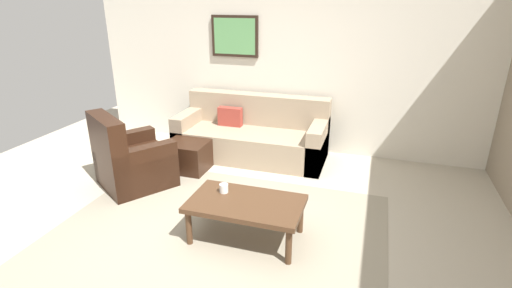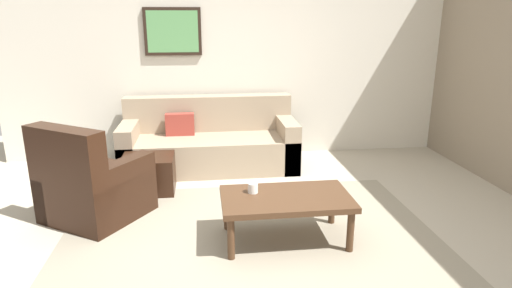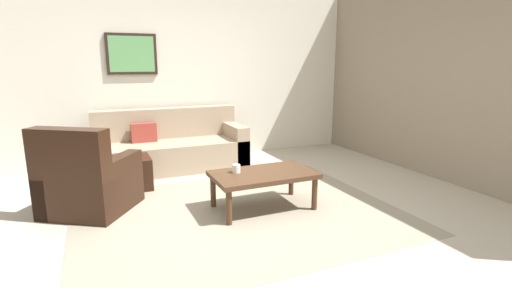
{
  "view_description": "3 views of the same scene",
  "coord_description": "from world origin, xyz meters",
  "px_view_note": "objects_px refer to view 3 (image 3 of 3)",
  "views": [
    {
      "loc": [
        1.38,
        -3.04,
        2.26
      ],
      "look_at": [
        0.27,
        0.46,
        0.84
      ],
      "focal_mm": 27.01,
      "sensor_mm": 36.0,
      "label": 1
    },
    {
      "loc": [
        -0.38,
        -3.33,
        1.87
      ],
      "look_at": [
        0.05,
        0.07,
        0.86
      ],
      "focal_mm": 30.51,
      "sensor_mm": 36.0,
      "label": 2
    },
    {
      "loc": [
        -1.33,
        -3.52,
        1.58
      ],
      "look_at": [
        0.26,
        0.13,
        0.7
      ],
      "focal_mm": 26.43,
      "sensor_mm": 36.0,
      "label": 3
    }
  ],
  "objects_px": {
    "armchair_leather": "(87,185)",
    "framed_artwork": "(132,54)",
    "coffee_table": "(263,177)",
    "ottoman": "(127,173)",
    "cup": "(236,169)",
    "couch_main": "(170,148)"
  },
  "relations": [
    {
      "from": "armchair_leather",
      "to": "cup",
      "type": "xyz_separation_m",
      "value": [
        1.49,
        -0.52,
        0.15
      ]
    },
    {
      "from": "cup",
      "to": "armchair_leather",
      "type": "bearing_deg",
      "value": 160.58
    },
    {
      "from": "cup",
      "to": "framed_artwork",
      "type": "xyz_separation_m",
      "value": [
        -0.75,
        2.38,
        1.24
      ]
    },
    {
      "from": "ottoman",
      "to": "framed_artwork",
      "type": "height_order",
      "value": "framed_artwork"
    },
    {
      "from": "couch_main",
      "to": "cup",
      "type": "xyz_separation_m",
      "value": [
        0.33,
        -1.96,
        0.16
      ]
    },
    {
      "from": "couch_main",
      "to": "ottoman",
      "type": "height_order",
      "value": "couch_main"
    },
    {
      "from": "armchair_leather",
      "to": "framed_artwork",
      "type": "bearing_deg",
      "value": 68.38
    },
    {
      "from": "armchair_leather",
      "to": "framed_artwork",
      "type": "xyz_separation_m",
      "value": [
        0.74,
        1.85,
        1.38
      ]
    },
    {
      "from": "framed_artwork",
      "to": "cup",
      "type": "bearing_deg",
      "value": -72.43
    },
    {
      "from": "coffee_table",
      "to": "cup",
      "type": "relative_size",
      "value": 12.55
    },
    {
      "from": "ottoman",
      "to": "framed_artwork",
      "type": "relative_size",
      "value": 0.77
    },
    {
      "from": "couch_main",
      "to": "framed_artwork",
      "type": "relative_size",
      "value": 2.99
    },
    {
      "from": "armchair_leather",
      "to": "couch_main",
      "type": "bearing_deg",
      "value": 51.29
    },
    {
      "from": "ottoman",
      "to": "coffee_table",
      "type": "xyz_separation_m",
      "value": [
        1.29,
        -1.32,
        0.16
      ]
    },
    {
      "from": "framed_artwork",
      "to": "coffee_table",
      "type": "bearing_deg",
      "value": -67.64
    },
    {
      "from": "armchair_leather",
      "to": "ottoman",
      "type": "height_order",
      "value": "armchair_leather"
    },
    {
      "from": "coffee_table",
      "to": "armchair_leather",
      "type": "bearing_deg",
      "value": 160.16
    },
    {
      "from": "coffee_table",
      "to": "framed_artwork",
      "type": "height_order",
      "value": "framed_artwork"
    },
    {
      "from": "armchair_leather",
      "to": "ottoman",
      "type": "relative_size",
      "value": 1.98
    },
    {
      "from": "coffee_table",
      "to": "couch_main",
      "type": "bearing_deg",
      "value": 106.27
    },
    {
      "from": "couch_main",
      "to": "coffee_table",
      "type": "relative_size",
      "value": 1.97
    },
    {
      "from": "couch_main",
      "to": "framed_artwork",
      "type": "xyz_separation_m",
      "value": [
        -0.42,
        0.42,
        1.39
      ]
    }
  ]
}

